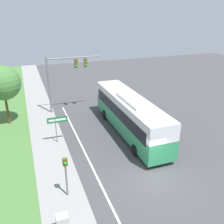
# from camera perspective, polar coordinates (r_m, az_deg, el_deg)

# --- Properties ---
(ground_plane) EXTENTS (80.00, 80.00, 0.00)m
(ground_plane) POSITION_cam_1_polar(r_m,az_deg,el_deg) (18.16, 8.95, -14.19)
(ground_plane) COLOR #424244
(sidewalk) EXTENTS (2.80, 80.00, 0.12)m
(sidewalk) POSITION_cam_1_polar(r_m,az_deg,el_deg) (16.56, -11.33, -18.37)
(sidewalk) COLOR gray
(sidewalk) RESTS_ON ground_plane
(grass_verge) EXTENTS (3.60, 80.00, 0.10)m
(grass_verge) POSITION_cam_1_polar(r_m,az_deg,el_deg) (16.63, -22.94, -19.86)
(grass_verge) COLOR #477538
(grass_verge) RESTS_ON ground_plane
(lane_divider_near) EXTENTS (0.14, 30.00, 0.01)m
(lane_divider_near) POSITION_cam_1_polar(r_m,az_deg,el_deg) (16.99, -2.27, -16.85)
(lane_divider_near) COLOR silver
(lane_divider_near) RESTS_ON ground_plane
(bus) EXTENTS (2.58, 12.11, 3.65)m
(bus) POSITION_cam_1_polar(r_m,az_deg,el_deg) (22.71, 4.08, -0.22)
(bus) COLOR #2D8956
(bus) RESTS_ON ground_plane
(signal_gantry) EXTENTS (5.81, 0.41, 6.20)m
(signal_gantry) POSITION_cam_1_polar(r_m,az_deg,el_deg) (27.34, -10.79, 8.79)
(signal_gantry) COLOR slate
(signal_gantry) RESTS_ON ground_plane
(pedestrian_signal) EXTENTS (0.28, 0.34, 2.76)m
(pedestrian_signal) POSITION_cam_1_polar(r_m,az_deg,el_deg) (15.41, -10.52, -13.12)
(pedestrian_signal) COLOR slate
(pedestrian_signal) RESTS_ON ground_plane
(street_sign) EXTENTS (1.70, 0.08, 2.47)m
(street_sign) POSITION_cam_1_polar(r_m,az_deg,el_deg) (21.46, -12.49, -2.61)
(street_sign) COLOR slate
(street_sign) RESTS_ON ground_plane
(utility_cabinet) EXTENTS (0.63, 0.53, 1.09)m
(utility_cabinet) POSITION_cam_1_polar(r_m,az_deg,el_deg) (14.13, -11.21, -23.80)
(utility_cabinet) COLOR #A8A8A3
(utility_cabinet) RESTS_ON sidewalk
(roadside_tree) EXTENTS (3.32, 3.32, 5.85)m
(roadside_tree) POSITION_cam_1_polar(r_m,az_deg,el_deg) (25.77, -23.71, 6.09)
(roadside_tree) COLOR brown
(roadside_tree) RESTS_ON grass_verge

